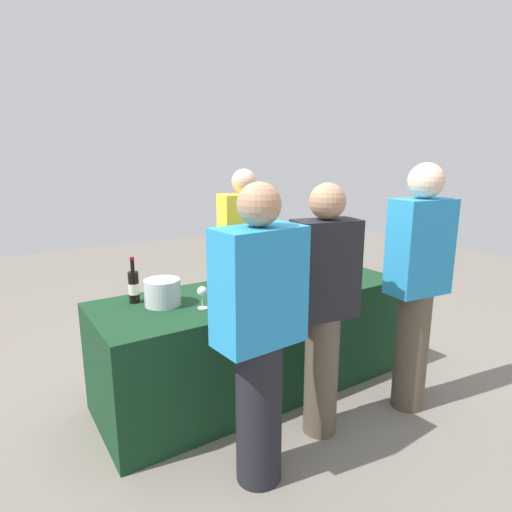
{
  "coord_description": "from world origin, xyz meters",
  "views": [
    {
      "loc": [
        -1.6,
        -2.46,
        1.68
      ],
      "look_at": [
        0.0,
        0.0,
        1.01
      ],
      "focal_mm": 30.19,
      "sensor_mm": 36.0,
      "label": 1
    }
  ],
  "objects_px": {
    "wine_bottle_3": "(303,258)",
    "guest_1": "(324,304)",
    "wine_bottle_2": "(237,274)",
    "menu_board": "(278,286)",
    "guest_0": "(259,331)",
    "guest_2": "(417,281)",
    "wine_bottle_0": "(134,286)",
    "wine_glass_0": "(202,292)",
    "ice_bucket": "(162,292)",
    "wine_bottle_4": "(318,256)",
    "wine_bottle_1": "(221,275)",
    "wine_glass_2": "(275,279)",
    "wine_glass_4": "(327,267)",
    "wine_glass_3": "(322,273)",
    "wine_glass_1": "(247,284)",
    "server_pouring": "(244,253)"
  },
  "relations": [
    {
      "from": "guest_0",
      "to": "guest_2",
      "type": "relative_size",
      "value": 0.95
    },
    {
      "from": "wine_bottle_3",
      "to": "guest_0",
      "type": "relative_size",
      "value": 0.21
    },
    {
      "from": "wine_glass_4",
      "to": "wine_bottle_2",
      "type": "bearing_deg",
      "value": 162.48
    },
    {
      "from": "guest_0",
      "to": "guest_2",
      "type": "height_order",
      "value": "guest_2"
    },
    {
      "from": "wine_glass_4",
      "to": "guest_2",
      "type": "bearing_deg",
      "value": -76.16
    },
    {
      "from": "wine_glass_1",
      "to": "wine_glass_3",
      "type": "height_order",
      "value": "wine_glass_3"
    },
    {
      "from": "wine_glass_4",
      "to": "wine_bottle_1",
      "type": "bearing_deg",
      "value": 166.12
    },
    {
      "from": "wine_bottle_0",
      "to": "wine_bottle_1",
      "type": "distance_m",
      "value": 0.59
    },
    {
      "from": "wine_bottle_0",
      "to": "wine_glass_0",
      "type": "distance_m",
      "value": 0.47
    },
    {
      "from": "wine_glass_1",
      "to": "wine_glass_3",
      "type": "xyz_separation_m",
      "value": [
        0.6,
        -0.07,
        0.0
      ]
    },
    {
      "from": "wine_bottle_0",
      "to": "wine_bottle_4",
      "type": "distance_m",
      "value": 1.53
    },
    {
      "from": "wine_bottle_4",
      "to": "wine_glass_1",
      "type": "height_order",
      "value": "wine_bottle_4"
    },
    {
      "from": "wine_bottle_0",
      "to": "wine_bottle_3",
      "type": "bearing_deg",
      "value": -0.08
    },
    {
      "from": "wine_bottle_2",
      "to": "guest_1",
      "type": "distance_m",
      "value": 0.78
    },
    {
      "from": "wine_bottle_2",
      "to": "wine_bottle_4",
      "type": "xyz_separation_m",
      "value": [
        0.82,
        0.06,
        0.01
      ]
    },
    {
      "from": "guest_1",
      "to": "menu_board",
      "type": "distance_m",
      "value": 1.82
    },
    {
      "from": "wine_bottle_1",
      "to": "wine_bottle_4",
      "type": "bearing_deg",
      "value": 4.36
    },
    {
      "from": "guest_1",
      "to": "wine_bottle_2",
      "type": "bearing_deg",
      "value": 111.56
    },
    {
      "from": "wine_bottle_0",
      "to": "wine_glass_3",
      "type": "distance_m",
      "value": 1.32
    },
    {
      "from": "wine_bottle_0",
      "to": "wine_bottle_3",
      "type": "relative_size",
      "value": 0.92
    },
    {
      "from": "guest_1",
      "to": "wine_glass_0",
      "type": "bearing_deg",
      "value": 146.32
    },
    {
      "from": "wine_bottle_3",
      "to": "guest_1",
      "type": "xyz_separation_m",
      "value": [
        -0.55,
        -0.87,
        -0.04
      ]
    },
    {
      "from": "wine_glass_0",
      "to": "wine_bottle_4",
      "type": "bearing_deg",
      "value": 13.98
    },
    {
      "from": "wine_bottle_1",
      "to": "wine_glass_2",
      "type": "distance_m",
      "value": 0.38
    },
    {
      "from": "menu_board",
      "to": "wine_bottle_1",
      "type": "bearing_deg",
      "value": -150.37
    },
    {
      "from": "wine_bottle_0",
      "to": "guest_1",
      "type": "bearing_deg",
      "value": -45.56
    },
    {
      "from": "wine_bottle_2",
      "to": "menu_board",
      "type": "bearing_deg",
      "value": 40.13
    },
    {
      "from": "wine_glass_3",
      "to": "wine_glass_4",
      "type": "bearing_deg",
      "value": 34.75
    },
    {
      "from": "wine_bottle_0",
      "to": "wine_bottle_1",
      "type": "bearing_deg",
      "value": -11.23
    },
    {
      "from": "ice_bucket",
      "to": "guest_2",
      "type": "height_order",
      "value": "guest_2"
    },
    {
      "from": "ice_bucket",
      "to": "guest_0",
      "type": "xyz_separation_m",
      "value": [
        0.17,
        -0.86,
        -0.0
      ]
    },
    {
      "from": "wine_glass_2",
      "to": "guest_0",
      "type": "height_order",
      "value": "guest_0"
    },
    {
      "from": "wine_bottle_2",
      "to": "wine_bottle_0",
      "type": "bearing_deg",
      "value": 171.87
    },
    {
      "from": "wine_bottle_0",
      "to": "server_pouring",
      "type": "height_order",
      "value": "server_pouring"
    },
    {
      "from": "wine_glass_2",
      "to": "wine_bottle_2",
      "type": "bearing_deg",
      "value": 126.64
    },
    {
      "from": "guest_1",
      "to": "guest_2",
      "type": "relative_size",
      "value": 0.94
    },
    {
      "from": "wine_bottle_4",
      "to": "wine_glass_3",
      "type": "xyz_separation_m",
      "value": [
        -0.28,
        -0.37,
        -0.02
      ]
    },
    {
      "from": "wine_glass_4",
      "to": "server_pouring",
      "type": "distance_m",
      "value": 0.85
    },
    {
      "from": "menu_board",
      "to": "wine_bottle_4",
      "type": "bearing_deg",
      "value": -107.17
    },
    {
      "from": "wine_glass_0",
      "to": "ice_bucket",
      "type": "height_order",
      "value": "ice_bucket"
    },
    {
      "from": "ice_bucket",
      "to": "wine_glass_2",
      "type": "bearing_deg",
      "value": -14.08
    },
    {
      "from": "wine_glass_0",
      "to": "guest_1",
      "type": "height_order",
      "value": "guest_1"
    },
    {
      "from": "wine_glass_4",
      "to": "ice_bucket",
      "type": "relative_size",
      "value": 0.66
    },
    {
      "from": "wine_glass_1",
      "to": "guest_2",
      "type": "xyz_separation_m",
      "value": [
        0.9,
        -0.64,
        0.04
      ]
    },
    {
      "from": "wine_glass_0",
      "to": "wine_glass_3",
      "type": "height_order",
      "value": "same"
    },
    {
      "from": "ice_bucket",
      "to": "guest_0",
      "type": "distance_m",
      "value": 0.87
    },
    {
      "from": "wine_bottle_4",
      "to": "menu_board",
      "type": "bearing_deg",
      "value": 80.03
    },
    {
      "from": "wine_bottle_1",
      "to": "wine_bottle_3",
      "type": "relative_size",
      "value": 1.05
    },
    {
      "from": "wine_glass_3",
      "to": "guest_0",
      "type": "bearing_deg",
      "value": -147.71
    },
    {
      "from": "wine_bottle_3",
      "to": "guest_1",
      "type": "bearing_deg",
      "value": -122.11
    }
  ]
}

